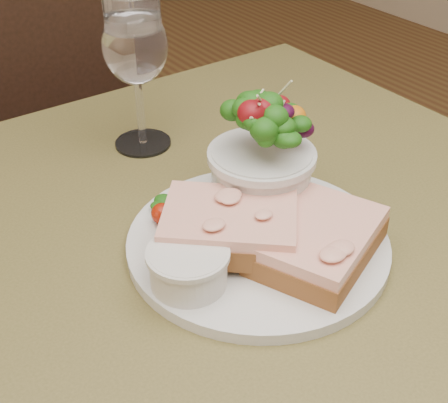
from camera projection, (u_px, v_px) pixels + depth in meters
cafe_table at (235, 322)px, 0.67m from camera, size 0.80×0.80×0.75m
chair_far at (23, 254)px, 1.32m from camera, size 0.42×0.42×0.90m
dinner_plate at (258, 243)px, 0.61m from camera, size 0.26×0.26×0.01m
sandwich_front at (317, 240)px, 0.58m from camera, size 0.15×0.14×0.03m
sandwich_back at (230, 226)px, 0.58m from camera, size 0.16×0.15×0.03m
ramekin at (188, 266)px, 0.54m from camera, size 0.07×0.07×0.04m
salad_bowl at (262, 153)px, 0.63m from camera, size 0.10×0.10×0.13m
garnish at (167, 210)px, 0.63m from camera, size 0.05×0.04×0.02m
wine_glass at (135, 50)px, 0.71m from camera, size 0.08×0.08×0.18m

